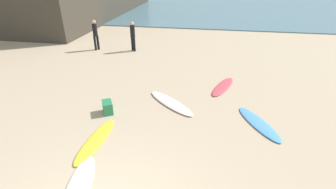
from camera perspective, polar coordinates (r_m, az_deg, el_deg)
The scene contains 9 objects.
ocean_water at distance 40.87m, azimuth 7.77°, elevation 20.88°, with size 120.00×40.00×0.08m, color slate.
surfboard_0 at distance 9.30m, azimuth 0.66°, elevation -1.95°, with size 0.56×2.40×0.08m, color silver.
surfboard_1 at distance 6.48m, azimuth -19.99°, elevation -19.72°, with size 0.57×2.19×0.07m, color white.
surfboard_2 at distance 8.68m, azimuth 20.23°, elevation -6.29°, with size 0.55×2.16×0.07m, color #4F98E0.
surfboard_3 at distance 10.84m, azimuth 12.56°, elevation 1.83°, with size 0.52×2.11×0.08m, color #D44756.
surfboard_5 at distance 7.74m, azimuth -16.31°, elevation -10.10°, with size 0.51×2.26×0.08m, color yellow.
beachgoer_near at distance 15.97m, azimuth -16.46°, elevation 13.40°, with size 0.39×0.39×1.81m.
beachgoer_mid at distance 15.28m, azimuth -8.16°, elevation 13.50°, with size 0.39×0.39×1.76m.
beach_cooler at distance 8.94m, azimuth -13.80°, elevation -2.88°, with size 0.51×0.32×0.43m, color #287F51.
Camera 1 is at (1.83, -2.77, 4.62)m, focal length 26.37 mm.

